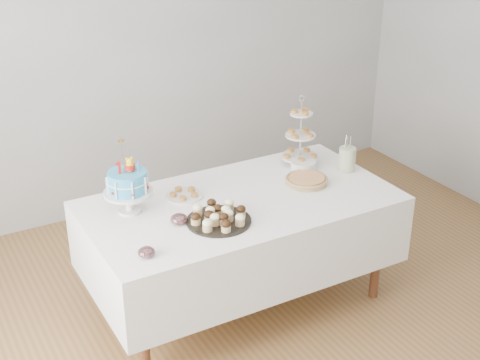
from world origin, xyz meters
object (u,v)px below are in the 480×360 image
jam_bowl_b (179,219)px  utensil_pitcher (347,158)px  birthday_cake (128,193)px  cupcake_tray (219,215)px  plate_stack (303,166)px  jam_bowl_a (146,252)px  pie (307,180)px  table (241,232)px  tiered_stand (300,136)px  pastry_plate (184,194)px

jam_bowl_b → utensil_pitcher: (1.30, 0.12, 0.06)m
birthday_cake → cupcake_tray: size_ratio=1.18×
cupcake_tray → plate_stack: cupcake_tray is taller
jam_bowl_a → pie: bearing=14.7°
table → tiered_stand: tiered_stand is taller
birthday_cake → tiered_stand: bearing=12.0°
birthday_cake → pie: size_ratio=1.60×
tiered_stand → plate_stack: bearing=-110.7°
pastry_plate → jam_bowl_a: size_ratio=2.55×
tiered_stand → jam_bowl_b: (-1.08, -0.37, -0.18)m
pie → jam_bowl_b: (-0.94, -0.08, 0.00)m
jam_bowl_b → pastry_plate: bearing=60.3°
plate_stack → pie: bearing=-118.2°
cupcake_tray → tiered_stand: bearing=28.0°
pie → pastry_plate: bearing=164.5°
plate_stack → pastry_plate: (-0.87, 0.03, -0.02)m
birthday_cake → cupcake_tray: bearing=-34.8°
tiered_stand → table: bearing=-155.8°
tiered_stand → jam_bowl_b: 1.16m
cupcake_tray → utensil_pitcher: utensil_pitcher is taller
table → pie: 0.55m
pastry_plate → jam_bowl_a: (-0.47, -0.54, 0.01)m
jam_bowl_a → tiered_stand: bearing=23.9°
table → jam_bowl_a: bearing=-156.3°
cupcake_tray → pastry_plate: 0.40m
plate_stack → utensil_pitcher: bearing=-29.9°
cupcake_tray → tiered_stand: size_ratio=0.77×
pie → jam_bowl_a: jam_bowl_a is taller
jam_bowl_b → table: bearing=11.1°
table → utensil_pitcher: utensil_pitcher is taller
utensil_pitcher → pie: bearing=-156.6°
pie → utensil_pitcher: bearing=6.4°
pastry_plate → cupcake_tray: bearing=-84.7°
cupcake_tray → jam_bowl_a: 0.53m
jam_bowl_a → jam_bowl_b: 0.39m
jam_bowl_b → utensil_pitcher: 1.30m
birthday_cake → pastry_plate: 0.38m
tiered_stand → utensil_pitcher: (0.21, -0.25, -0.12)m
cupcake_tray → jam_bowl_a: bearing=-163.8°
birthday_cake → utensil_pitcher: size_ratio=1.79×
cupcake_tray → pastry_plate: (-0.04, 0.39, -0.03)m
plate_stack → jam_bowl_b: 1.08m
table → pastry_plate: (-0.29, 0.21, 0.24)m
birthday_cake → pastry_plate: bearing=11.5°
plate_stack → utensil_pitcher: utensil_pitcher is taller
cupcake_tray → jam_bowl_a: cupcake_tray is taller
pie → utensil_pitcher: (0.35, 0.04, 0.06)m
birthday_cake → plate_stack: birthday_cake is taller
birthday_cake → utensil_pitcher: (1.49, -0.15, -0.03)m
birthday_cake → cupcake_tray: birthday_cake is taller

